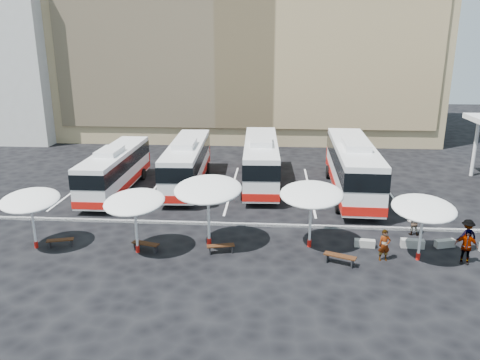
# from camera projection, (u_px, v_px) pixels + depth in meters

# --- Properties ---
(ground) EXTENTS (120.00, 120.00, 0.00)m
(ground) POSITION_uv_depth(u_px,v_px,m) (220.00, 228.00, 28.73)
(ground) COLOR black
(ground) RESTS_ON ground
(sandstone_building) EXTENTS (42.00, 18.25, 29.60)m
(sandstone_building) POSITION_uv_depth(u_px,v_px,m) (249.00, 26.00, 55.52)
(sandstone_building) COLOR tan
(sandstone_building) RESTS_ON ground
(apartment_block) EXTENTS (14.00, 14.00, 18.00)m
(apartment_block) POSITION_uv_depth(u_px,v_px,m) (9.00, 58.00, 54.81)
(apartment_block) COLOR beige
(apartment_block) RESTS_ON ground
(curb_divider) EXTENTS (34.00, 0.25, 0.15)m
(curb_divider) POSITION_uv_depth(u_px,v_px,m) (221.00, 224.00, 29.19)
(curb_divider) COLOR black
(curb_divider) RESTS_ON ground
(bay_lines) EXTENTS (24.15, 12.00, 0.01)m
(bay_lines) POSITION_uv_depth(u_px,v_px,m) (232.00, 188.00, 36.37)
(bay_lines) COLOR white
(bay_lines) RESTS_ON ground
(bus_0) EXTENTS (2.60, 11.06, 3.51)m
(bus_0) POSITION_uv_depth(u_px,v_px,m) (115.00, 168.00, 35.22)
(bus_0) COLOR white
(bus_0) RESTS_ON ground
(bus_1) EXTENTS (3.14, 11.97, 3.77)m
(bus_1) POSITION_uv_depth(u_px,v_px,m) (187.00, 162.00, 36.58)
(bus_1) COLOR white
(bus_1) RESTS_ON ground
(bus_2) EXTENTS (3.16, 12.29, 3.87)m
(bus_2) POSITION_uv_depth(u_px,v_px,m) (261.00, 160.00, 37.01)
(bus_2) COLOR white
(bus_2) RESTS_ON ground
(bus_3) EXTENTS (3.35, 13.25, 4.18)m
(bus_3) POSITION_uv_depth(u_px,v_px,m) (352.00, 166.00, 34.66)
(bus_3) COLOR white
(bus_3) RESTS_ON ground
(sunshade_0) EXTENTS (3.64, 3.67, 3.28)m
(sunshade_0) POSITION_uv_depth(u_px,v_px,m) (30.00, 200.00, 25.20)
(sunshade_0) COLOR white
(sunshade_0) RESTS_ON ground
(sunshade_1) EXTENTS (3.85, 3.89, 3.40)m
(sunshade_1) POSITION_uv_depth(u_px,v_px,m) (134.00, 202.00, 24.63)
(sunshade_1) COLOR white
(sunshade_1) RESTS_ON ground
(sunshade_2) EXTENTS (4.11, 4.16, 3.89)m
(sunshade_2) POSITION_uv_depth(u_px,v_px,m) (208.00, 190.00, 25.33)
(sunshade_2) COLOR white
(sunshade_2) RESTS_ON ground
(sunshade_3) EXTENTS (3.92, 3.95, 3.61)m
(sunshade_3) POSITION_uv_depth(u_px,v_px,m) (311.00, 195.00, 25.26)
(sunshade_3) COLOR white
(sunshade_3) RESTS_ON ground
(sunshade_4) EXTENTS (3.30, 3.34, 3.37)m
(sunshade_4) POSITION_uv_depth(u_px,v_px,m) (424.00, 209.00, 23.77)
(sunshade_4) COLOR white
(sunshade_4) RESTS_ON ground
(wood_bench_0) EXTENTS (1.49, 0.77, 0.44)m
(wood_bench_0) POSITION_uv_depth(u_px,v_px,m) (60.00, 241.00, 26.03)
(wood_bench_0) COLOR black
(wood_bench_0) RESTS_ON ground
(wood_bench_1) EXTENTS (1.59, 0.81, 0.47)m
(wood_bench_1) POSITION_uv_depth(u_px,v_px,m) (146.00, 245.00, 25.52)
(wood_bench_1) COLOR black
(wood_bench_1) RESTS_ON ground
(wood_bench_2) EXTENTS (1.55, 0.74, 0.46)m
(wood_bench_2) POSITION_uv_depth(u_px,v_px,m) (221.00, 247.00, 25.27)
(wood_bench_2) COLOR black
(wood_bench_2) RESTS_ON ground
(wood_bench_3) EXTENTS (1.69, 1.04, 0.50)m
(wood_bench_3) POSITION_uv_depth(u_px,v_px,m) (340.00, 257.00, 23.98)
(wood_bench_3) COLOR black
(wood_bench_3) RESTS_ON ground
(conc_bench_0) EXTENTS (1.15, 0.50, 0.42)m
(conc_bench_0) POSITION_uv_depth(u_px,v_px,m) (365.00, 243.00, 26.07)
(conc_bench_0) COLOR gray
(conc_bench_0) RESTS_ON ground
(conc_bench_1) EXTENTS (1.29, 0.52, 0.47)m
(conc_bench_1) POSITION_uv_depth(u_px,v_px,m) (412.00, 243.00, 25.97)
(conc_bench_1) COLOR gray
(conc_bench_1) RESTS_ON ground
(conc_bench_2) EXTENTS (1.19, 0.67, 0.42)m
(conc_bench_2) POSITION_uv_depth(u_px,v_px,m) (445.00, 243.00, 26.04)
(conc_bench_2) COLOR gray
(conc_bench_2) RESTS_ON ground
(passenger_0) EXTENTS (0.66, 0.47, 1.70)m
(passenger_0) POSITION_uv_depth(u_px,v_px,m) (384.00, 245.00, 24.30)
(passenger_0) COLOR black
(passenger_0) RESTS_ON ground
(passenger_1) EXTENTS (0.85, 0.73, 1.52)m
(passenger_1) POSITION_uv_depth(u_px,v_px,m) (414.00, 223.00, 27.54)
(passenger_1) COLOR black
(passenger_1) RESTS_ON ground
(passenger_2) EXTENTS (1.19, 0.80, 1.88)m
(passenger_2) POSITION_uv_depth(u_px,v_px,m) (466.00, 246.00, 23.94)
(passenger_2) COLOR black
(passenger_2) RESTS_ON ground
(passenger_3) EXTENTS (1.35, 1.01, 1.85)m
(passenger_3) POSITION_uv_depth(u_px,v_px,m) (467.00, 236.00, 25.29)
(passenger_3) COLOR black
(passenger_3) RESTS_ON ground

